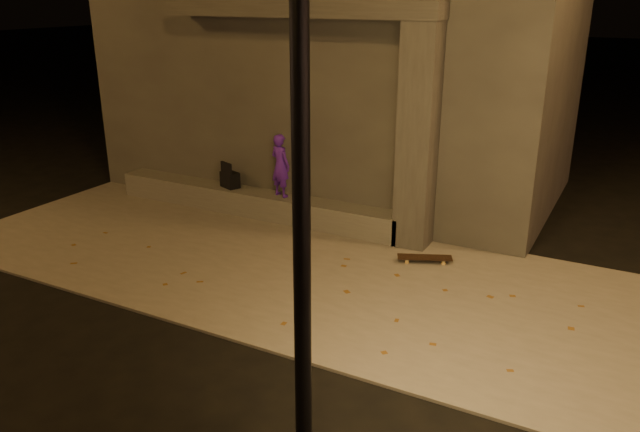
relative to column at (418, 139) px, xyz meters
The scene contains 9 objects.
ground 4.51m from the column, 114.39° to the right, with size 120.00×120.00×0.00m, color black.
sidewalk 3.04m from the column, 134.17° to the right, with size 11.00×4.40×0.04m, color #69635C.
building 3.92m from the column, 134.55° to the left, with size 9.00×5.10×5.22m.
ledge 3.57m from the column, behind, with size 6.00×0.55×0.45m, color #585550.
column is the anchor object (origin of this frame).
canopy 2.93m from the column, behind, with size 5.00×0.70×0.28m, color #3B3835.
skateboarder 2.69m from the column, behind, with size 0.42×0.28×1.16m, color #511CB8.
backpack 3.90m from the column, behind, with size 0.42×0.35×0.51m.
skateboard 1.89m from the column, 56.04° to the right, with size 0.86×0.54×0.09m.
Camera 1 is at (4.89, -5.57, 4.04)m, focal length 35.00 mm.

